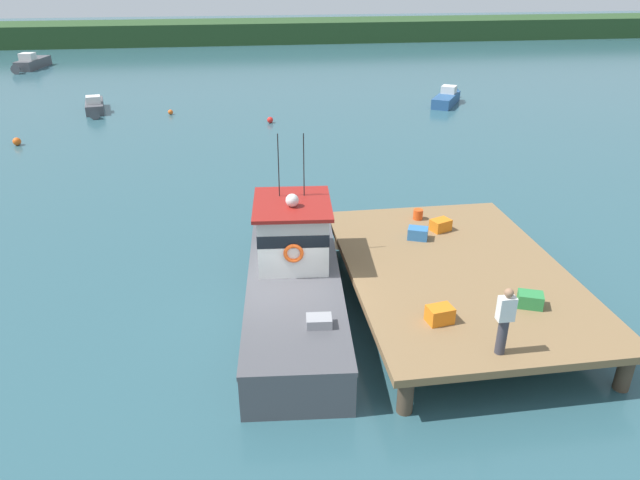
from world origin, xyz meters
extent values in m
plane|color=#2D5660|center=(0.00, 0.00, 0.00)|extent=(200.00, 200.00, 0.00)
cylinder|color=#4C3D2D|center=(2.20, -4.10, 0.50)|extent=(0.36, 0.36, 1.00)
cylinder|color=#4C3D2D|center=(7.40, -4.10, 0.50)|extent=(0.36, 0.36, 1.00)
cylinder|color=#4C3D2D|center=(2.20, 4.10, 0.50)|extent=(0.36, 0.36, 1.00)
cylinder|color=#4C3D2D|center=(7.40, 4.10, 0.50)|extent=(0.36, 0.36, 1.00)
cube|color=olive|center=(4.80, 0.00, 1.10)|extent=(6.00, 9.00, 0.20)
cube|color=#4C4C51|center=(0.20, -0.06, 0.55)|extent=(3.19, 8.19, 1.10)
cone|color=#4C4C51|center=(0.63, 4.82, 0.55)|extent=(1.25, 1.89, 1.10)
cube|color=#A31919|center=(0.20, -0.06, 1.00)|extent=(3.19, 8.03, 0.12)
cube|color=#4C4C51|center=(0.20, -0.06, 1.16)|extent=(3.23, 8.19, 0.12)
cube|color=silver|center=(0.30, 1.14, 2.00)|extent=(2.08, 2.36, 1.80)
cube|color=black|center=(0.30, 1.14, 2.31)|extent=(2.11, 2.38, 0.36)
cube|color=maroon|center=(0.30, 1.14, 2.95)|extent=(2.35, 2.68, 0.10)
sphere|color=white|center=(0.28, 0.84, 3.18)|extent=(0.36, 0.36, 0.36)
cylinder|color=black|center=(0.00, 1.66, 3.90)|extent=(0.03, 0.03, 1.80)
cylinder|color=black|center=(0.70, 1.60, 3.90)|extent=(0.03, 0.03, 1.80)
cube|color=#939399|center=(0.56, -2.30, 1.28)|extent=(0.64, 0.49, 0.36)
torus|color=orange|center=(-0.44, -2.81, 1.16)|extent=(0.61, 0.61, 0.12)
torus|color=#EA5119|center=(0.21, 0.00, 2.00)|extent=(0.55, 0.15, 0.54)
cube|color=#2D8442|center=(5.90, -2.18, 1.38)|extent=(0.72, 0.63, 0.36)
cube|color=#3370B2|center=(4.28, 2.01, 1.38)|extent=(0.72, 0.63, 0.36)
cube|color=orange|center=(3.43, -2.52, 1.40)|extent=(0.66, 0.53, 0.41)
cube|color=orange|center=(5.18, 2.51, 1.38)|extent=(0.72, 0.63, 0.37)
cylinder|color=#E04C19|center=(4.73, 3.48, 1.37)|extent=(0.32, 0.32, 0.34)
cylinder|color=#383842|center=(4.35, -3.89, 1.63)|extent=(0.22, 0.22, 0.86)
cube|color=white|center=(4.35, -3.89, 2.34)|extent=(0.36, 0.22, 0.56)
sphere|color=#9E7051|center=(4.35, -3.89, 2.73)|extent=(0.20, 0.20, 0.20)
cube|color=#4C4C51|center=(-10.29, 26.58, 0.31)|extent=(1.73, 3.59, 0.63)
cone|color=#4C4C51|center=(-9.88, 24.47, 0.31)|extent=(0.78, 0.97, 0.63)
cube|color=silver|center=(-10.18, 25.99, 0.86)|extent=(1.03, 1.01, 0.47)
cube|color=#285184|center=(13.37, 24.92, 0.34)|extent=(2.98, 3.78, 0.68)
cone|color=#285184|center=(14.61, 26.89, 0.34)|extent=(1.07, 1.15, 0.68)
cube|color=silver|center=(13.72, 25.47, 0.93)|extent=(1.30, 1.29, 0.51)
cube|color=#4C4C51|center=(-19.36, 45.17, 0.42)|extent=(2.16, 4.75, 0.83)
cone|color=#4C4C51|center=(-19.81, 42.35, 0.42)|extent=(1.00, 1.26, 0.83)
cube|color=silver|center=(-19.49, 44.38, 1.14)|extent=(1.33, 1.31, 0.62)
sphere|color=#EA5B19|center=(-12.85, 18.86, 0.21)|extent=(0.43, 0.43, 0.43)
sphere|color=#EA5B19|center=(-5.24, 24.79, 0.16)|extent=(0.32, 0.32, 0.32)
sphere|color=red|center=(1.00, 21.68, 0.19)|extent=(0.37, 0.37, 0.37)
cube|color=#284723|center=(0.00, 62.00, 1.20)|extent=(120.00, 8.00, 2.40)
camera|label=1|loc=(-1.09, -13.66, 9.00)|focal=32.59mm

